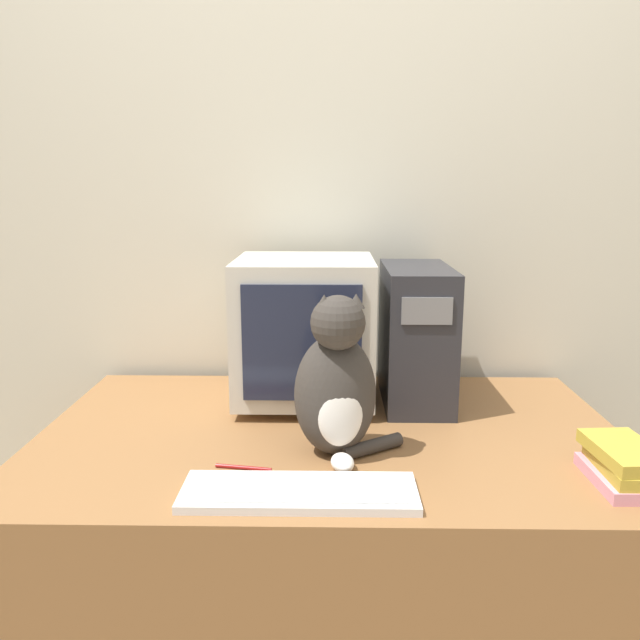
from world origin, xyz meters
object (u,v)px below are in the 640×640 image
computer_tower (417,334)px  book_stack (626,465)px  cat (338,386)px  crt_monitor (306,329)px  pen (245,468)px  keyboard (301,492)px

computer_tower → book_stack: bearing=-54.2°
cat → book_stack: size_ratio=1.84×
computer_tower → cat: bearing=-120.8°
crt_monitor → computer_tower: bearing=2.9°
computer_tower → cat: 0.46m
book_stack → cat: bearing=167.8°
cat → pen: bearing=-168.3°
book_stack → crt_monitor: bearing=144.1°
keyboard → cat: bearing=69.4°
keyboard → crt_monitor: bearing=91.2°
computer_tower → book_stack: (0.38, -0.53, -0.16)m
crt_monitor → computer_tower: (0.33, 0.02, -0.02)m
crt_monitor → pen: crt_monitor is taller
keyboard → pen: (-0.13, 0.12, -0.01)m
crt_monitor → book_stack: 0.89m
keyboard → computer_tower: bearing=62.5°
cat → crt_monitor: bearing=93.2°
keyboard → book_stack: (0.69, 0.07, 0.03)m
cat → pen: 0.28m
crt_monitor → book_stack: (0.71, -0.51, -0.18)m
computer_tower → pen: bearing=-132.9°
computer_tower → crt_monitor: bearing=-177.1°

